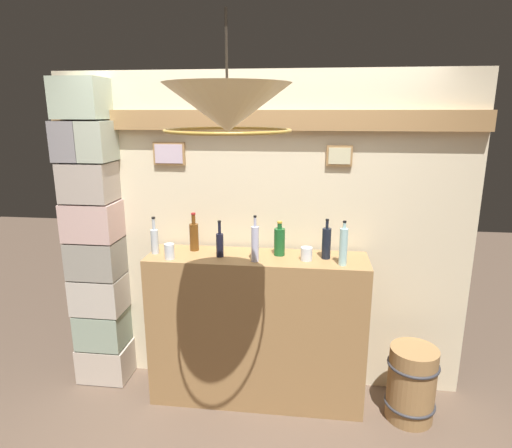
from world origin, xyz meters
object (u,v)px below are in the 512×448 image
object	(u,v)px
liquor_bottle_tequila	(220,244)
glass_tumbler_highball	(169,251)
liquor_bottle_port	(279,241)
wooden_barrel	(411,384)
pendant_lamp	(227,109)
liquor_bottle_bourbon	(194,236)
liquor_bottle_whiskey	(255,243)
liquor_bottle_gin	(326,243)
liquor_bottle_scotch	(155,240)
glass_tumbler_rocks	(306,254)
liquor_bottle_sherry	(343,246)

from	to	relation	value
liquor_bottle_tequila	glass_tumbler_highball	bearing A→B (deg)	-164.85
liquor_bottle_port	wooden_barrel	size ratio (longest dim) A/B	0.45
liquor_bottle_tequila	pendant_lamp	bearing A→B (deg)	-74.62
liquor_bottle_bourbon	glass_tumbler_highball	distance (m)	0.25
liquor_bottle_whiskey	wooden_barrel	bearing A→B (deg)	0.01
liquor_bottle_whiskey	glass_tumbler_highball	size ratio (longest dim) A/B	2.98
liquor_bottle_whiskey	liquor_bottle_bourbon	xyz separation A→B (m)	(-0.48, 0.19, -0.02)
liquor_bottle_port	wooden_barrel	bearing A→B (deg)	-9.06
liquor_bottle_bourbon	liquor_bottle_tequila	bearing A→B (deg)	-28.66
liquor_bottle_gin	liquor_bottle_scotch	size ratio (longest dim) A/B	1.05
pendant_lamp	liquor_bottle_tequila	bearing A→B (deg)	105.38
liquor_bottle_bourbon	glass_tumbler_rocks	size ratio (longest dim) A/B	3.09
liquor_bottle_scotch	liquor_bottle_whiskey	bearing A→B (deg)	-6.23
glass_tumbler_highball	wooden_barrel	size ratio (longest dim) A/B	0.20
liquor_bottle_tequila	pendant_lamp	world-z (taller)	pendant_lamp
liquor_bottle_scotch	wooden_barrel	size ratio (longest dim) A/B	0.50
liquor_bottle_whiskey	liquor_bottle_gin	bearing A→B (deg)	14.03
liquor_bottle_sherry	pendant_lamp	xyz separation A→B (m)	(-0.62, -0.74, 0.88)
liquor_bottle_whiskey	liquor_bottle_sherry	bearing A→B (deg)	-0.33
liquor_bottle_whiskey	liquor_bottle_sherry	size ratio (longest dim) A/B	1.06
liquor_bottle_scotch	wooden_barrel	world-z (taller)	liquor_bottle_scotch
liquor_bottle_bourbon	liquor_bottle_whiskey	bearing A→B (deg)	-21.37
liquor_bottle_port	glass_tumbler_highball	xyz separation A→B (m)	(-0.75, -0.18, -0.05)
liquor_bottle_port	glass_tumbler_highball	world-z (taller)	liquor_bottle_port
liquor_bottle_tequila	glass_tumbler_highball	distance (m)	0.35
liquor_bottle_sherry	liquor_bottle_port	xyz separation A→B (m)	(-0.43, 0.16, -0.03)
glass_tumbler_rocks	pendant_lamp	bearing A→B (deg)	-115.20
liquor_bottle_tequila	glass_tumbler_rocks	bearing A→B (deg)	-0.24
liquor_bottle_bourbon	pendant_lamp	size ratio (longest dim) A/B	0.47
liquor_bottle_port	glass_tumbler_rocks	size ratio (longest dim) A/B	2.71
liquor_bottle_whiskey	liquor_bottle_scotch	distance (m)	0.74
liquor_bottle_sherry	liquor_bottle_bourbon	world-z (taller)	liquor_bottle_sherry
liquor_bottle_gin	glass_tumbler_rocks	distance (m)	0.16
liquor_bottle_scotch	pendant_lamp	distance (m)	1.42
liquor_bottle_sherry	liquor_bottle_scotch	xyz separation A→B (m)	(-1.33, 0.08, -0.03)
liquor_bottle_bourbon	pendant_lamp	xyz separation A→B (m)	(0.44, -0.93, 0.90)
liquor_bottle_sherry	liquor_bottle_scotch	world-z (taller)	liquor_bottle_sherry
liquor_bottle_tequila	pendant_lamp	distance (m)	1.24
liquor_bottle_scotch	liquor_bottle_port	distance (m)	0.90
liquor_bottle_tequila	liquor_bottle_port	bearing A→B (deg)	11.58
liquor_bottle_bourbon	wooden_barrel	size ratio (longest dim) A/B	0.52
liquor_bottle_whiskey	wooden_barrel	distance (m)	1.49
liquor_bottle_whiskey	glass_tumbler_highball	xyz separation A→B (m)	(-0.60, -0.02, -0.07)
liquor_bottle_gin	glass_tumbler_rocks	world-z (taller)	liquor_bottle_gin
liquor_bottle_gin	liquor_bottle_tequila	distance (m)	0.74
liquor_bottle_sherry	liquor_bottle_scotch	distance (m)	1.33
liquor_bottle_tequila	liquor_bottle_port	world-z (taller)	liquor_bottle_tequila
liquor_bottle_scotch	liquor_bottle_port	bearing A→B (deg)	4.61
liquor_bottle_bourbon	glass_tumbler_rocks	bearing A→B (deg)	-8.35
liquor_bottle_bourbon	pendant_lamp	bearing A→B (deg)	-64.73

